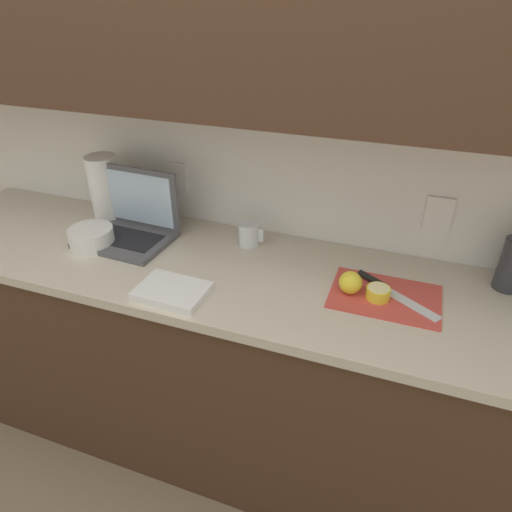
{
  "coord_description": "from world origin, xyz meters",
  "views": [
    {
      "loc": [
        0.61,
        -1.22,
        1.78
      ],
      "look_at": [
        0.17,
        -0.01,
        1.01
      ],
      "focal_mm": 32.0,
      "sensor_mm": 36.0,
      "label": 1
    }
  ],
  "objects": [
    {
      "name": "cutting_board",
      "position": [
        0.59,
        0.01,
        0.93
      ],
      "size": [
        0.34,
        0.23,
        0.01
      ],
      "primitive_type": "cube",
      "color": "#D1473D",
      "rests_on": "counter_unit"
    },
    {
      "name": "paper_towel_roll",
      "position": [
        -0.55,
        0.19,
        1.06
      ],
      "size": [
        0.13,
        0.13,
        0.27
      ],
      "color": "white",
      "rests_on": "counter_unit"
    },
    {
      "name": "bowl_white",
      "position": [
        -0.48,
        -0.03,
        0.96
      ],
      "size": [
        0.16,
        0.16,
        0.07
      ],
      "color": "white",
      "rests_on": "counter_unit"
    },
    {
      "name": "counter_unit",
      "position": [
        -0.02,
        0.0,
        0.47
      ],
      "size": [
        2.44,
        0.61,
        0.93
      ],
      "color": "#472D1E",
      "rests_on": "ground_plane"
    },
    {
      "name": "dish_towel",
      "position": [
        -0.05,
        -0.2,
        0.94
      ],
      "size": [
        0.23,
        0.17,
        0.02
      ],
      "primitive_type": "cube",
      "rotation": [
        0.0,
        0.0,
        -0.03
      ],
      "color": "white",
      "rests_on": "counter_unit"
    },
    {
      "name": "measuring_cup",
      "position": [
        0.07,
        0.18,
        0.97
      ],
      "size": [
        0.1,
        0.08,
        0.09
      ],
      "color": "silver",
      "rests_on": "counter_unit"
    },
    {
      "name": "ground_plane",
      "position": [
        0.0,
        0.0,
        0.0
      ],
      "size": [
        12.0,
        12.0,
        0.0
      ],
      "primitive_type": "plane",
      "color": "#847056",
      "rests_on": "ground"
    },
    {
      "name": "lemon_whole_beside",
      "position": [
        0.48,
        -0.01,
        0.97
      ],
      "size": [
        0.07,
        0.07,
        0.07
      ],
      "color": "yellow",
      "rests_on": "cutting_board"
    },
    {
      "name": "wall_back",
      "position": [
        0.0,
        0.23,
        1.56
      ],
      "size": [
        5.2,
        0.38,
        2.6
      ],
      "color": "white",
      "rests_on": "ground_plane"
    },
    {
      "name": "knife",
      "position": [
        0.58,
        0.05,
        0.94
      ],
      "size": [
        0.27,
        0.19,
        0.02
      ],
      "rotation": [
        0.0,
        0.0,
        -0.56
      ],
      "color": "silver",
      "rests_on": "cutting_board"
    },
    {
      "name": "laptop",
      "position": [
        -0.37,
        0.08,
        0.99
      ],
      "size": [
        0.35,
        0.26,
        0.26
      ],
      "rotation": [
        0.0,
        0.0,
        -0.05
      ],
      "color": "#515156",
      "rests_on": "counter_unit"
    },
    {
      "name": "lemon_half_cut",
      "position": [
        0.57,
        -0.01,
        0.95
      ],
      "size": [
        0.07,
        0.07,
        0.04
      ],
      "color": "yellow",
      "rests_on": "cutting_board"
    }
  ]
}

